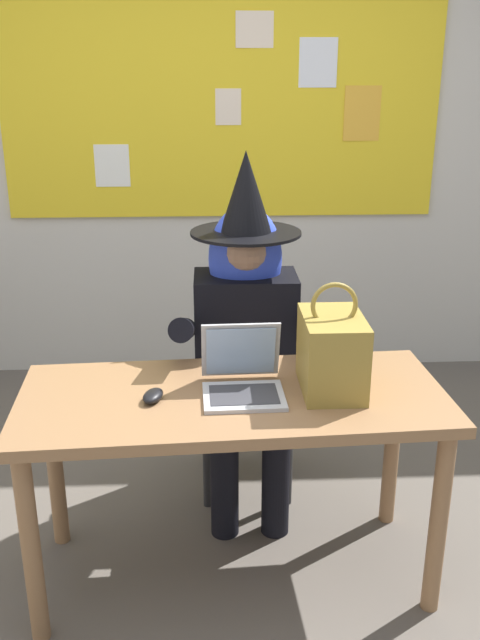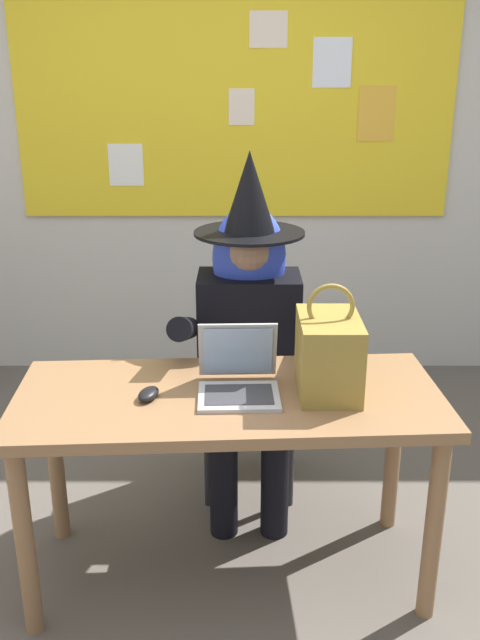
# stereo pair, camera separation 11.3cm
# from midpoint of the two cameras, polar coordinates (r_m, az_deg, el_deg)

# --- Properties ---
(ground_plane) EXTENTS (24.00, 24.00, 0.00)m
(ground_plane) POSITION_cam_midpoint_polar(r_m,az_deg,el_deg) (2.72, -1.55, -20.33)
(ground_plane) COLOR #5B544C
(wall_back_bulletin) EXTENTS (6.79, 2.10, 2.77)m
(wall_back_bulletin) POSITION_cam_midpoint_polar(r_m,az_deg,el_deg) (4.04, -2.38, 14.88)
(wall_back_bulletin) COLOR beige
(wall_back_bulletin) RESTS_ON ground
(desk_main) EXTENTS (1.46, 0.70, 0.73)m
(desk_main) POSITION_cam_midpoint_polar(r_m,az_deg,el_deg) (2.39, -1.95, -8.18)
(desk_main) COLOR #8E6642
(desk_main) RESTS_ON ground
(chair_at_desk) EXTENTS (0.42, 0.42, 0.89)m
(chair_at_desk) POSITION_cam_midpoint_polar(r_m,az_deg,el_deg) (3.05, -0.70, -4.37)
(chair_at_desk) COLOR black
(chair_at_desk) RESTS_ON ground
(person_costumed) EXTENTS (0.59, 0.68, 1.46)m
(person_costumed) POSITION_cam_midpoint_polar(r_m,az_deg,el_deg) (2.83, -0.63, 0.01)
(person_costumed) COLOR black
(person_costumed) RESTS_ON ground
(laptop) EXTENTS (0.28, 0.28, 0.22)m
(laptop) POSITION_cam_midpoint_polar(r_m,az_deg,el_deg) (2.34, -1.18, -4.76)
(laptop) COLOR #B7B7BC
(laptop) RESTS_ON desk_main
(computer_mouse) EXTENTS (0.09, 0.12, 0.03)m
(computer_mouse) POSITION_cam_midpoint_polar(r_m,az_deg,el_deg) (2.32, -8.53, -6.18)
(computer_mouse) COLOR black
(computer_mouse) RESTS_ON desk_main
(handbag) EXTENTS (0.20, 0.30, 0.38)m
(handbag) POSITION_cam_midpoint_polar(r_m,az_deg,el_deg) (2.34, 6.15, -2.65)
(handbag) COLOR olive
(handbag) RESTS_ON desk_main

